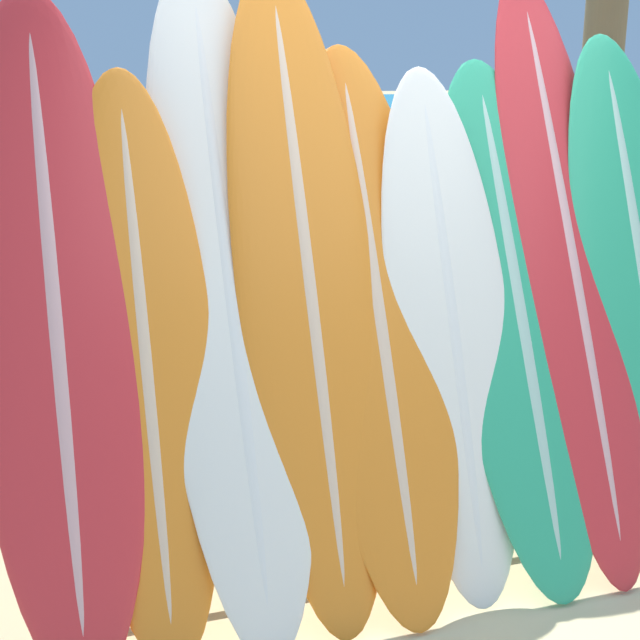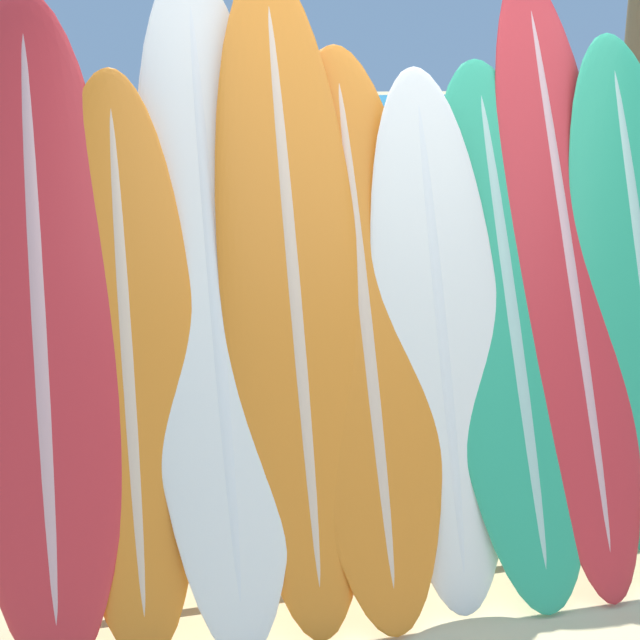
# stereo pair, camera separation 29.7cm
# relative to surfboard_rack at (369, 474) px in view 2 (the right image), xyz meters

# --- Properties ---
(ocean_water) EXTENTS (120.00, 60.00, 0.01)m
(ocean_water) POSITION_rel_surfboard_rack_xyz_m (0.35, 37.67, -0.46)
(ocean_water) COLOR teal
(ocean_water) RESTS_ON ground_plane
(surfboard_rack) EXTENTS (2.65, 0.04, 0.84)m
(surfboard_rack) POSITION_rel_surfboard_rack_xyz_m (0.00, 0.00, 0.00)
(surfboard_rack) COLOR slate
(surfboard_rack) RESTS_ON ground_plane
(surfboard_slot_0) EXTENTS (0.58, 0.99, 2.27)m
(surfboard_slot_0) POSITION_rel_surfboard_rack_xyz_m (-1.17, 0.09, 0.67)
(surfboard_slot_0) COLOR red
(surfboard_slot_0) RESTS_ON ground_plane
(surfboard_slot_1) EXTENTS (0.49, 0.82, 1.99)m
(surfboard_slot_1) POSITION_rel_surfboard_rack_xyz_m (-0.89, 0.04, 0.53)
(surfboard_slot_1) COLOR orange
(surfboard_slot_1) RESTS_ON ground_plane
(surfboard_slot_2) EXTENTS (0.55, 1.18, 2.39)m
(surfboard_slot_2) POSITION_rel_surfboard_rack_xyz_m (-0.56, 0.15, 0.74)
(surfboard_slot_2) COLOR silver
(surfboard_slot_2) RESTS_ON ground_plane
(surfboard_slot_3) EXTENTS (0.54, 1.06, 2.39)m
(surfboard_slot_3) POSITION_rel_surfboard_rack_xyz_m (-0.27, 0.11, 0.73)
(surfboard_slot_3) COLOR orange
(surfboard_slot_3) RESTS_ON ground_plane
(surfboard_slot_4) EXTENTS (0.56, 1.02, 2.08)m
(surfboard_slot_4) POSITION_rel_surfboard_rack_xyz_m (-0.01, 0.07, 0.58)
(surfboard_slot_4) COLOR orange
(surfboard_slot_4) RESTS_ON ground_plane
(surfboard_slot_5) EXTENTS (0.52, 0.83, 1.99)m
(surfboard_slot_5) POSITION_rel_surfboard_rack_xyz_m (0.28, 0.04, 0.54)
(surfboard_slot_5) COLOR silver
(surfboard_slot_5) RESTS_ON ground_plane
(surfboard_slot_6) EXTENTS (0.58, 1.01, 2.03)m
(surfboard_slot_6) POSITION_rel_surfboard_rack_xyz_m (0.59, 0.06, 0.55)
(surfboard_slot_6) COLOR #289E70
(surfboard_slot_6) RESTS_ON ground_plane
(surfboard_slot_7) EXTENTS (0.50, 1.18, 2.40)m
(surfboard_slot_7) POSITION_rel_surfboard_rack_xyz_m (0.86, 0.14, 0.74)
(surfboard_slot_7) COLOR red
(surfboard_slot_7) RESTS_ON ground_plane
(person_mid_beach) EXTENTS (0.22, 0.27, 1.65)m
(person_mid_beach) POSITION_rel_surfboard_rack_xyz_m (-1.42, 4.21, 0.44)
(person_mid_beach) COLOR beige
(person_mid_beach) RESTS_ON ground_plane
(person_far_left) EXTENTS (0.22, 0.28, 1.63)m
(person_far_left) POSITION_rel_surfboard_rack_xyz_m (0.41, 2.71, 0.43)
(person_far_left) COLOR #846047
(person_far_left) RESTS_ON ground_plane
(person_far_right) EXTENTS (0.29, 0.24, 1.75)m
(person_far_right) POSITION_rel_surfboard_rack_xyz_m (2.01, 2.41, 0.50)
(person_far_right) COLOR #A87A5B
(person_far_right) RESTS_ON ground_plane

